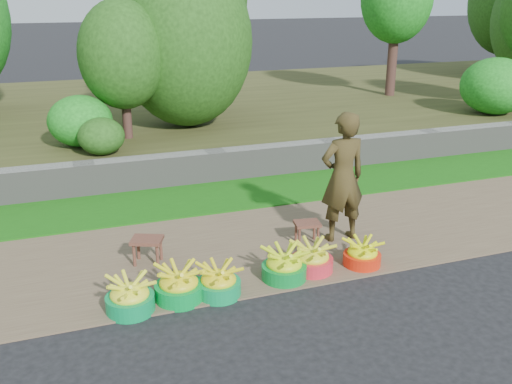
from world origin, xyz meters
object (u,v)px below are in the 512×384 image
object	(u,v)px
vendor_woman	(343,177)
basin_c	(219,282)
basin_b	(179,285)
stool_left	(147,243)
basin_f	(362,254)
stool_right	(307,226)
basin_e	(312,259)
basin_d	(284,266)
basin_a	(130,297)

from	to	relation	value
vendor_woman	basin_c	bearing A→B (deg)	22.71
basin_b	stool_left	distance (m)	1.00
basin_c	vendor_woman	world-z (taller)	vendor_woman
vendor_woman	basin_f	bearing A→B (deg)	80.36
basin_c	stool_right	size ratio (longest dim) A/B	1.34
stool_right	stool_left	bearing A→B (deg)	176.84
basin_e	stool_left	bearing A→B (deg)	154.68
basin_b	stool_right	bearing A→B (deg)	24.16
basin_b	stool_right	size ratio (longest dim) A/B	1.45
basin_f	stool_right	size ratio (longest dim) A/B	1.25
basin_b	stool_right	xyz separation A→B (m)	(1.92, 0.86, 0.08)
basin_d	stool_right	world-z (taller)	basin_d
stool_right	vendor_woman	bearing A→B (deg)	-2.33
basin_d	vendor_woman	world-z (taller)	vendor_woman
basin_a	stool_left	size ratio (longest dim) A/B	1.13
basin_d	basin_e	bearing A→B (deg)	10.68
basin_c	stool_left	bearing A→B (deg)	120.57
basin_b	basin_f	xyz separation A→B (m)	(2.29, 0.05, -0.02)
basin_b	vendor_woman	world-z (taller)	vendor_woman
basin_e	vendor_woman	bearing A→B (deg)	43.91
vendor_woman	basin_a	bearing A→B (deg)	15.30
basin_e	vendor_woman	xyz separation A→B (m)	(0.75, 0.73, 0.72)
basin_b	basin_f	size ratio (longest dim) A/B	1.16
basin_a	basin_f	distance (m)	2.83
basin_a	stool_right	xyz separation A→B (m)	(2.46, 0.92, 0.08)
basin_f	stool_left	size ratio (longest dim) A/B	1.01
basin_c	vendor_woman	distance (m)	2.28
basin_b	vendor_woman	xyz separation A→B (m)	(2.40, 0.84, 0.71)
basin_d	basin_b	bearing A→B (deg)	-178.10
basin_c	basin_f	xyz separation A→B (m)	(1.86, 0.10, -0.01)
basin_e	stool_right	world-z (taller)	basin_e
stool_left	basin_b	bearing A→B (deg)	-79.82
basin_c	stool_right	xyz separation A→B (m)	(1.49, 0.91, 0.09)
stool_right	vendor_woman	distance (m)	0.80
basin_b	basin_e	distance (m)	1.65
basin_e	stool_right	bearing A→B (deg)	69.78
basin_c	basin_f	distance (m)	1.86
basin_e	basin_a	bearing A→B (deg)	-175.41
basin_f	stool_left	world-z (taller)	stool_left
basin_a	stool_left	bearing A→B (deg)	70.81
basin_b	basin_d	distance (m)	1.25
basin_c	basin_f	world-z (taller)	basin_c
basin_f	stool_left	xyz separation A→B (m)	(-2.46, 0.93, 0.13)
basin_e	basin_f	distance (m)	0.65
basin_d	vendor_woman	distance (m)	1.57
basin_b	stool_left	bearing A→B (deg)	100.18
basin_a	basin_c	world-z (taller)	basin_a
basin_e	stool_left	size ratio (longest dim) A/B	1.12
basin_c	basin_a	bearing A→B (deg)	-179.63
basin_a	vendor_woman	size ratio (longest dim) A/B	0.29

